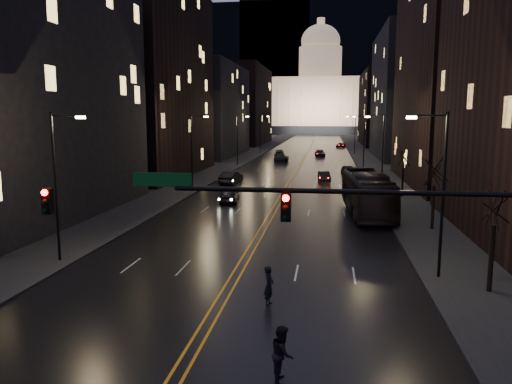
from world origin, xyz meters
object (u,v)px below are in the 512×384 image
at_px(oncoming_car_a, 229,195).
at_px(pedestrian_a, 269,286).
at_px(traffic_signal, 355,223).
at_px(pedestrian_b, 282,353).
at_px(bus, 367,194).
at_px(oncoming_car_b, 231,178).
at_px(receding_car_a, 324,177).

bearing_deg(oncoming_car_a, pedestrian_a, 99.26).
distance_m(traffic_signal, pedestrian_b, 5.04).
xyz_separation_m(traffic_signal, oncoming_car_a, (-10.87, 32.17, -4.35)).
bearing_deg(pedestrian_b, pedestrian_a, 4.99).
height_order(bus, pedestrian_b, bus).
bearing_deg(pedestrian_a, oncoming_car_a, 24.50).
bearing_deg(oncoming_car_b, receding_car_a, -152.94).
bearing_deg(pedestrian_a, oncoming_car_b, 22.90).
height_order(bus, oncoming_car_a, bus).
height_order(oncoming_car_b, pedestrian_a, pedestrian_a).
bearing_deg(oncoming_car_a, bus, 157.12).
xyz_separation_m(oncoming_car_b, receding_car_a, (12.01, 4.31, -0.17)).
bearing_deg(pedestrian_a, pedestrian_b, -160.02).
relative_size(traffic_signal, pedestrian_b, 8.94).
height_order(traffic_signal, bus, traffic_signal).
height_order(receding_car_a, pedestrian_b, pedestrian_b).
bearing_deg(pedestrian_b, receding_car_a, -6.52).
distance_m(bus, pedestrian_b, 30.11).
bearing_deg(bus, oncoming_car_b, 127.51).
xyz_separation_m(oncoming_car_b, pedestrian_a, (9.84, -41.25, 0.09)).
relative_size(bus, oncoming_car_a, 3.06).
height_order(oncoming_car_b, receding_car_a, oncoming_car_b).
xyz_separation_m(oncoming_car_a, oncoming_car_b, (-2.55, 14.09, 0.09)).
bearing_deg(bus, oncoming_car_a, 159.10).
bearing_deg(receding_car_a, traffic_signal, -95.22).
bearing_deg(traffic_signal, pedestrian_a, 125.57).
bearing_deg(traffic_signal, oncoming_car_a, 108.66).
height_order(pedestrian_a, pedestrian_b, pedestrian_b).
relative_size(bus, oncoming_car_b, 2.66).
distance_m(bus, oncoming_car_a, 14.13).
distance_m(traffic_signal, pedestrian_a, 7.43).
relative_size(oncoming_car_b, pedestrian_a, 2.74).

